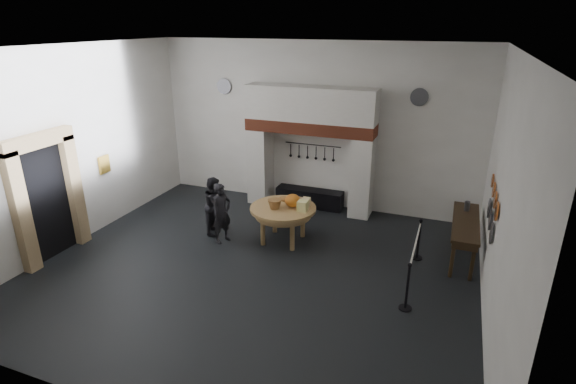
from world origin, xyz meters
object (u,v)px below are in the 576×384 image
at_px(barrier_post_far, 419,240).
at_px(work_table, 283,208).
at_px(iron_range, 310,198).
at_px(visitor_far, 215,205).
at_px(visitor_near, 222,213).
at_px(side_table, 466,222).
at_px(barrier_post_near, 407,288).

bearing_deg(barrier_post_far, work_table, -175.40).
height_order(iron_range, visitor_far, visitor_far).
bearing_deg(iron_range, visitor_near, -113.92).
distance_m(iron_range, barrier_post_far, 3.78).
distance_m(side_table, barrier_post_near, 2.60).
bearing_deg(visitor_near, barrier_post_near, -84.18).
distance_m(visitor_near, side_table, 5.48).
distance_m(visitor_near, barrier_post_near, 4.60).
height_order(visitor_near, barrier_post_far, visitor_near).
distance_m(work_table, barrier_post_near, 3.58).
relative_size(visitor_near, visitor_far, 1.02).
bearing_deg(barrier_post_far, visitor_far, -175.35).
distance_m(visitor_far, side_table, 5.80).
distance_m(iron_range, barrier_post_near, 5.13).
bearing_deg(barrier_post_near, visitor_near, 164.78).
height_order(work_table, side_table, side_table).
bearing_deg(barrier_post_far, visitor_near, -169.86).
bearing_deg(iron_range, barrier_post_far, -32.39).
height_order(iron_range, work_table, work_table).
bearing_deg(visitor_near, iron_range, -2.89).
distance_m(work_table, barrier_post_far, 3.13).
bearing_deg(iron_range, side_table, -21.61).
xyz_separation_m(visitor_near, visitor_far, (-0.40, 0.40, -0.01)).
height_order(visitor_far, side_table, visitor_far).
bearing_deg(barrier_post_near, barrier_post_far, 90.00).
xyz_separation_m(iron_range, side_table, (4.10, -1.62, 0.62)).
bearing_deg(visitor_near, side_table, -56.42).
height_order(side_table, barrier_post_far, same).
relative_size(barrier_post_near, barrier_post_far, 1.00).
bearing_deg(iron_range, visitor_far, -124.33).
relative_size(iron_range, barrier_post_near, 2.11).
bearing_deg(side_table, visitor_far, -172.17).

